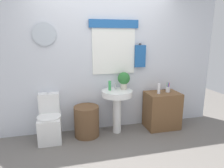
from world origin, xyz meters
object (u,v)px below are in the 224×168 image
lotion_bottle (159,89)px  potted_plant (124,79)px  wooden_cabinet (162,110)px  soap_bottle (110,86)px  pedestal_sink (117,101)px  laundry_hamper (87,121)px  toothbrush_cup (168,89)px  toilet (50,122)px

lotion_bottle → potted_plant: bearing=171.1°
wooden_cabinet → soap_bottle: bearing=177.2°
pedestal_sink → lotion_bottle: lotion_bottle is taller
laundry_hamper → potted_plant: bearing=5.0°
pedestal_sink → wooden_cabinet: pedestal_sink is taller
laundry_hamper → lotion_bottle: size_ratio=2.86×
pedestal_sink → wooden_cabinet: 0.92m
laundry_hamper → toothbrush_cup: (1.54, 0.02, 0.47)m
lotion_bottle → toothbrush_cup: 0.23m
pedestal_sink → potted_plant: (0.14, 0.06, 0.37)m
laundry_hamper → lotion_bottle: bearing=-1.7°
toilet → laundry_hamper: toilet is taller
lotion_bottle → soap_bottle: bearing=174.3°
potted_plant → laundry_hamper: bearing=-175.0°
pedestal_sink → laundry_hamper: bearing=180.0°
lotion_bottle → pedestal_sink: bearing=177.1°
toilet → soap_bottle: size_ratio=4.74×
potted_plant → lotion_bottle: size_ratio=1.65×
soap_bottle → potted_plant: (0.26, 0.01, 0.10)m
pedestal_sink → toothbrush_cup: toothbrush_cup is taller
laundry_hamper → soap_bottle: soap_bottle is taller
toilet → wooden_cabinet: size_ratio=1.15×
toilet → lotion_bottle: bearing=-2.2°
laundry_hamper → potted_plant: 0.98m
soap_bottle → toothbrush_cup: size_ratio=0.90×
toilet → laundry_hamper: 0.62m
pedestal_sink → soap_bottle: (-0.12, 0.05, 0.27)m
laundry_hamper → soap_bottle: 0.74m
wooden_cabinet → toothbrush_cup: (0.11, 0.02, 0.40)m
soap_bottle → potted_plant: 0.28m
laundry_hamper → toothbrush_cup: bearing=0.7°
soap_bottle → toothbrush_cup: (1.12, -0.03, -0.13)m
toilet → toothbrush_cup: bearing=-0.4°
toilet → lotion_bottle: 2.00m
potted_plant → lotion_bottle: potted_plant is taller
soap_bottle → pedestal_sink: bearing=-22.6°
toothbrush_cup → laundry_hamper: bearing=-179.3°
toilet → toothbrush_cup: (2.15, -0.01, 0.44)m
laundry_hamper → soap_bottle: (0.43, 0.05, 0.60)m
potted_plant → wooden_cabinet: bearing=-4.6°
pedestal_sink → potted_plant: 0.40m
wooden_cabinet → toothbrush_cup: size_ratio=3.72×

